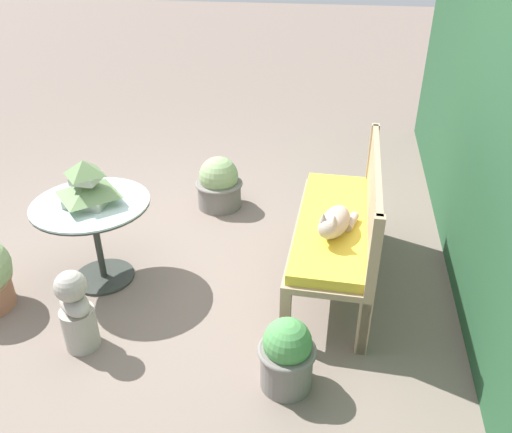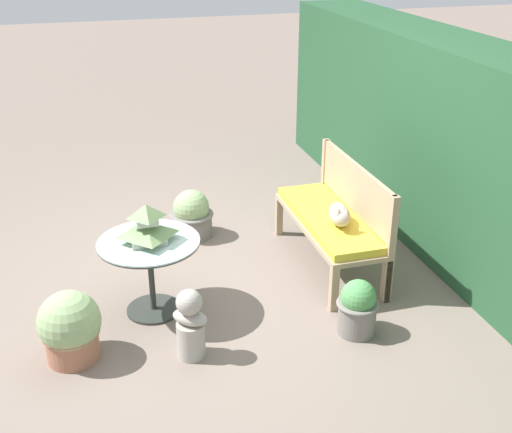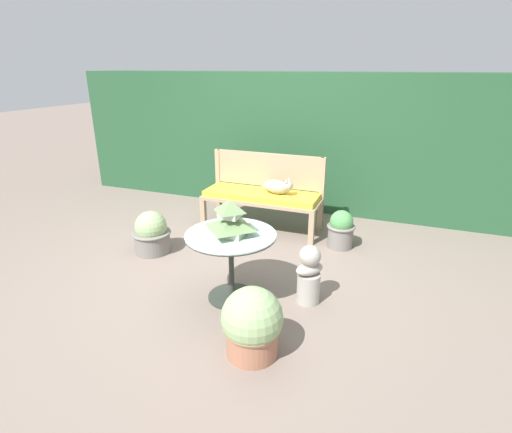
% 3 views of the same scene
% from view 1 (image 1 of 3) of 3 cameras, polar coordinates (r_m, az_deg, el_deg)
% --- Properties ---
extents(ground, '(30.00, 30.00, 0.00)m').
position_cam_1_polar(ground, '(3.66, -8.89, -5.45)').
color(ground, '#75665B').
extents(garden_bench, '(1.40, 0.49, 0.47)m').
position_cam_1_polar(garden_bench, '(3.31, 8.82, -1.30)').
color(garden_bench, tan).
rests_on(garden_bench, ground).
extents(bench_backrest, '(1.40, 0.06, 0.89)m').
position_cam_1_polar(bench_backrest, '(3.20, 13.19, 1.91)').
color(bench_backrest, tan).
rests_on(bench_backrest, ground).
extents(cat, '(0.41, 0.26, 0.21)m').
position_cam_1_polar(cat, '(3.05, 9.01, -0.70)').
color(cat, '#A89989').
rests_on(cat, garden_bench).
extents(patio_table, '(0.75, 0.75, 0.59)m').
position_cam_1_polar(patio_table, '(3.40, -18.08, -0.31)').
color(patio_table, '#2D332D').
rests_on(patio_table, ground).
extents(pagoda_birdhouse, '(0.34, 0.34, 0.29)m').
position_cam_1_polar(pagoda_birdhouse, '(3.28, -18.75, 3.43)').
color(pagoda_birdhouse, '#B2BCA8').
rests_on(pagoda_birdhouse, patio_table).
extents(garden_bust, '(0.27, 0.28, 0.52)m').
position_cam_1_polar(garden_bust, '(3.00, -19.85, -10.15)').
color(garden_bust, '#A39E93').
rests_on(garden_bust, ground).
extents(potted_plant_bench_right, '(0.41, 0.41, 0.45)m').
position_cam_1_polar(potted_plant_bench_right, '(4.29, -4.25, 3.68)').
color(potted_plant_bench_right, slate).
rests_on(potted_plant_bench_right, ground).
extents(potted_plant_table_near, '(0.31, 0.31, 0.42)m').
position_cam_1_polar(potted_plant_table_near, '(2.65, 3.54, -15.52)').
color(potted_plant_table_near, slate).
rests_on(potted_plant_table_near, ground).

